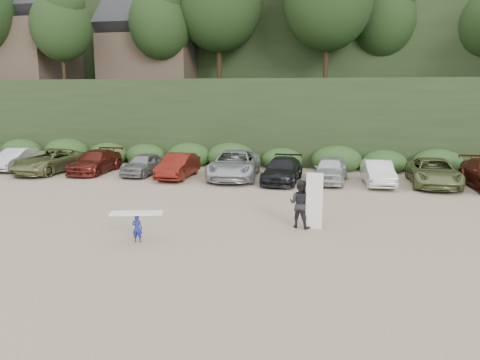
# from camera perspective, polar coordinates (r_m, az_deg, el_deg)

# --- Properties ---
(ground) EXTENTS (120.00, 120.00, 0.00)m
(ground) POSITION_cam_1_polar(r_m,az_deg,el_deg) (18.05, -3.81, -5.72)
(ground) COLOR tan
(ground) RESTS_ON ground
(hillside_backdrop) EXTENTS (90.00, 41.50, 28.00)m
(hillside_backdrop) POSITION_cam_1_polar(r_m,az_deg,el_deg) (53.17, 6.83, 17.24)
(hillside_backdrop) COLOR black
(hillside_backdrop) RESTS_ON ground
(parked_cars) EXTENTS (39.87, 6.46, 1.65)m
(parked_cars) POSITION_cam_1_polar(r_m,az_deg,el_deg) (27.47, 2.09, 1.60)
(parked_cars) COLOR #AFB0B4
(parked_cars) RESTS_ON ground
(child_surfer) EXTENTS (1.84, 0.94, 1.06)m
(child_surfer) POSITION_cam_1_polar(r_m,az_deg,el_deg) (16.44, -12.45, -4.99)
(child_surfer) COLOR navy
(child_surfer) RESTS_ON ground
(adult_surfer) EXTENTS (1.38, 0.95, 2.18)m
(adult_surfer) POSITION_cam_1_polar(r_m,az_deg,el_deg) (17.84, 7.51, -2.86)
(adult_surfer) COLOR black
(adult_surfer) RESTS_ON ground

